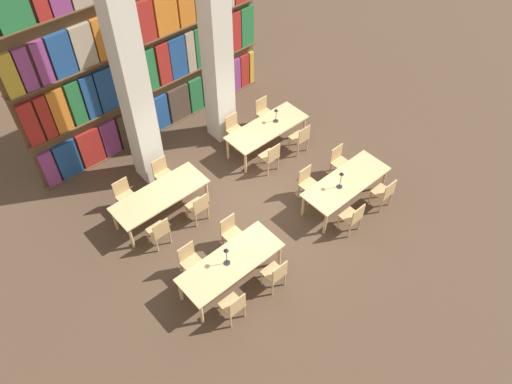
# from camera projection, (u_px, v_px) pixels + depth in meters

# --- Properties ---
(ground_plane) EXTENTS (40.00, 40.00, 0.00)m
(ground_plane) POSITION_uv_depth(u_px,v_px,m) (252.00, 207.00, 12.29)
(ground_plane) COLOR #4C3828
(bookshelf_bank) EXTENTS (7.07, 0.35, 5.50)m
(bookshelf_bank) POSITION_uv_depth(u_px,v_px,m) (146.00, 46.00, 12.35)
(bookshelf_bank) COLOR brown
(bookshelf_bank) RESTS_ON ground_plane
(pillar_left) EXTENTS (0.59, 0.59, 6.00)m
(pillar_left) POSITION_uv_depth(u_px,v_px,m) (131.00, 76.00, 10.88)
(pillar_left) COLOR beige
(pillar_left) RESTS_ON ground_plane
(pillar_center) EXTENTS (0.59, 0.59, 6.00)m
(pillar_center) POSITION_uv_depth(u_px,v_px,m) (216.00, 38.00, 11.95)
(pillar_center) COLOR beige
(pillar_center) RESTS_ON ground_plane
(reading_table_0) EXTENTS (2.31, 0.88, 0.72)m
(reading_table_0) POSITION_uv_depth(u_px,v_px,m) (231.00, 264.00, 10.38)
(reading_table_0) COLOR tan
(reading_table_0) RESTS_ON ground_plane
(chair_0) EXTENTS (0.42, 0.40, 0.90)m
(chair_0) POSITION_uv_depth(u_px,v_px,m) (234.00, 306.00, 9.90)
(chair_0) COLOR tan
(chair_0) RESTS_ON ground_plane
(chair_1) EXTENTS (0.42, 0.40, 0.90)m
(chair_1) POSITION_uv_depth(u_px,v_px,m) (190.00, 260.00, 10.63)
(chair_1) COLOR tan
(chair_1) RESTS_ON ground_plane
(chair_2) EXTENTS (0.42, 0.40, 0.90)m
(chair_2) POSITION_uv_depth(u_px,v_px,m) (276.00, 273.00, 10.41)
(chair_2) COLOR tan
(chair_2) RESTS_ON ground_plane
(chair_3) EXTENTS (0.42, 0.40, 0.90)m
(chair_3) POSITION_uv_depth(u_px,v_px,m) (231.00, 232.00, 11.14)
(chair_3) COLOR tan
(chair_3) RESTS_ON ground_plane
(desk_lamp_0) EXTENTS (0.14, 0.14, 0.50)m
(desk_lamp_0) POSITION_uv_depth(u_px,v_px,m) (226.00, 253.00, 10.06)
(desk_lamp_0) COLOR #232328
(desk_lamp_0) RESTS_ON reading_table_0
(reading_table_1) EXTENTS (2.31, 0.88, 0.72)m
(reading_table_1) POSITION_uv_depth(u_px,v_px,m) (346.00, 183.00, 11.94)
(reading_table_1) COLOR tan
(reading_table_1) RESTS_ON ground_plane
(chair_4) EXTENTS (0.42, 0.40, 0.90)m
(chair_4) POSITION_uv_depth(u_px,v_px,m) (353.00, 217.00, 11.44)
(chair_4) COLOR tan
(chair_4) RESTS_ON ground_plane
(chair_5) EXTENTS (0.42, 0.40, 0.90)m
(chair_5) POSITION_uv_depth(u_px,v_px,m) (308.00, 183.00, 12.17)
(chair_5) COLOR tan
(chair_5) RESTS_ON ground_plane
(chair_6) EXTENTS (0.42, 0.40, 0.90)m
(chair_6) POSITION_uv_depth(u_px,v_px,m) (384.00, 192.00, 11.95)
(chair_6) COLOR tan
(chair_6) RESTS_ON ground_plane
(chair_7) EXTENTS (0.42, 0.40, 0.90)m
(chair_7) POSITION_uv_depth(u_px,v_px,m) (339.00, 161.00, 12.68)
(chair_7) COLOR tan
(chair_7) RESTS_ON ground_plane
(desk_lamp_1) EXTENTS (0.14, 0.14, 0.49)m
(desk_lamp_1) POSITION_uv_depth(u_px,v_px,m) (341.00, 177.00, 11.52)
(desk_lamp_1) COLOR #232328
(desk_lamp_1) RESTS_ON reading_table_1
(reading_table_2) EXTENTS (2.31, 0.88, 0.72)m
(reading_table_2) POSITION_uv_depth(u_px,v_px,m) (160.00, 196.00, 11.65)
(reading_table_2) COLOR tan
(reading_table_2) RESTS_ON ground_plane
(chair_8) EXTENTS (0.42, 0.40, 0.90)m
(chair_8) POSITION_uv_depth(u_px,v_px,m) (159.00, 231.00, 11.17)
(chair_8) COLOR tan
(chair_8) RESTS_ON ground_plane
(chair_9) EXTENTS (0.42, 0.40, 0.90)m
(chair_9) POSITION_uv_depth(u_px,v_px,m) (125.00, 195.00, 11.89)
(chair_9) COLOR tan
(chair_9) RESTS_ON ground_plane
(chair_10) EXTENTS (0.42, 0.40, 0.90)m
(chair_10) POSITION_uv_depth(u_px,v_px,m) (198.00, 206.00, 11.66)
(chair_10) COLOR tan
(chair_10) RESTS_ON ground_plane
(chair_11) EXTENTS (0.42, 0.40, 0.90)m
(chair_11) POSITION_uv_depth(u_px,v_px,m) (163.00, 173.00, 12.39)
(chair_11) COLOR tan
(chair_11) RESTS_ON ground_plane
(reading_table_3) EXTENTS (2.31, 0.88, 0.72)m
(reading_table_3) POSITION_uv_depth(u_px,v_px,m) (267.00, 129.00, 13.29)
(reading_table_3) COLOR tan
(reading_table_3) RESTS_ON ground_plane
(chair_12) EXTENTS (0.42, 0.40, 0.90)m
(chair_12) POSITION_uv_depth(u_px,v_px,m) (271.00, 156.00, 12.80)
(chair_12) COLOR tan
(chair_12) RESTS_ON ground_plane
(chair_13) EXTENTS (0.42, 0.40, 0.90)m
(chair_13) POSITION_uv_depth(u_px,v_px,m) (234.00, 129.00, 13.53)
(chair_13) COLOR tan
(chair_13) RESTS_ON ground_plane
(chair_14) EXTENTS (0.42, 0.40, 0.90)m
(chair_14) POSITION_uv_depth(u_px,v_px,m) (301.00, 138.00, 13.29)
(chair_14) COLOR tan
(chair_14) RESTS_ON ground_plane
(chair_15) EXTENTS (0.42, 0.40, 0.90)m
(chair_15) POSITION_uv_depth(u_px,v_px,m) (264.00, 112.00, 14.02)
(chair_15) COLOR tan
(chair_15) RESTS_ON ground_plane
(desk_lamp_2) EXTENTS (0.14, 0.14, 0.42)m
(desk_lamp_2) POSITION_uv_depth(u_px,v_px,m) (276.00, 113.00, 13.18)
(desk_lamp_2) COLOR #232328
(desk_lamp_2) RESTS_ON reading_table_3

